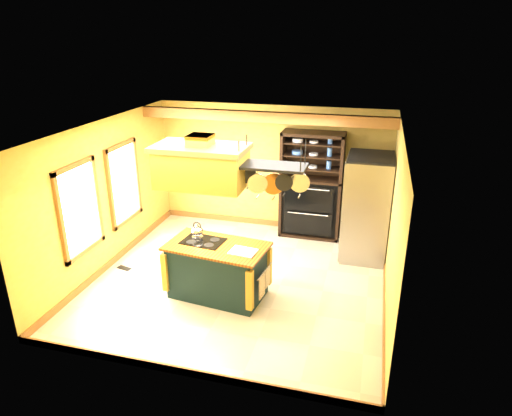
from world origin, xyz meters
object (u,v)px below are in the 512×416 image
at_px(range_hood, 201,165).
at_px(refrigerator, 366,209).
at_px(pot_rack, 273,173).
at_px(hutch, 311,196).
at_px(kitchen_island, 217,270).

bearing_deg(range_hood, refrigerator, 40.47).
bearing_deg(range_hood, pot_rack, 0.58).
xyz_separation_m(range_hood, refrigerator, (2.46, 2.10, -1.28)).
xyz_separation_m(pot_rack, hutch, (0.20, 2.81, -1.33)).
relative_size(range_hood, refrigerator, 0.72).
relative_size(refrigerator, hutch, 0.88).
xyz_separation_m(pot_rack, refrigerator, (1.35, 2.08, -1.24)).
height_order(refrigerator, hutch, hutch).
xyz_separation_m(range_hood, hutch, (1.31, 2.82, -1.37)).
bearing_deg(pot_rack, range_hood, -179.42).
distance_m(kitchen_island, pot_rack, 1.95).
distance_m(kitchen_island, range_hood, 1.79).
bearing_deg(refrigerator, hutch, 147.84).
xyz_separation_m(refrigerator, hutch, (-1.15, 0.72, -0.09)).
bearing_deg(pot_rack, refrigerator, 57.03).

